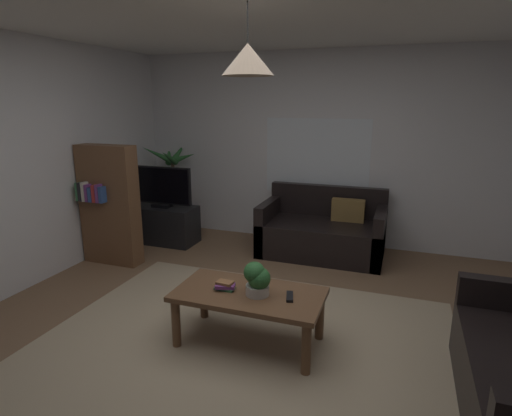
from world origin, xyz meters
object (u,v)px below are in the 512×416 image
object	(u,v)px
couch_under_window	(323,233)
potted_palm_corner	(174,193)
book_on_table_1	(225,286)
bookshelf_corner	(109,205)
pendant_lamp	(248,59)
book_on_table_0	(225,288)
tv_stand	(164,224)
tv	(161,186)
book_on_table_2	(225,283)
remote_on_table_0	(290,297)
coffee_table	(249,300)
potted_plant_on_table	(257,279)

from	to	relation	value
couch_under_window	potted_palm_corner	distance (m)	2.30
book_on_table_1	bookshelf_corner	bearing A→B (deg)	150.57
potted_palm_corner	pendant_lamp	bearing A→B (deg)	-49.38
book_on_table_0	tv_stand	bearing A→B (deg)	132.27
couch_under_window	book_on_table_0	distance (m)	2.24
tv	book_on_table_2	bearing A→B (deg)	-47.33
book_on_table_2	tv	distance (m)	2.62
book_on_table_1	pendant_lamp	bearing A→B (deg)	8.69
couch_under_window	book_on_table_0	bearing A→B (deg)	-99.26
book_on_table_2	potted_palm_corner	xyz separation A→B (m)	(-1.91, 2.47, 0.07)
remote_on_table_0	tv_stand	distance (m)	2.99
book_on_table_0	potted_palm_corner	world-z (taller)	potted_palm_corner
book_on_table_2	tv_stand	bearing A→B (deg)	132.35
couch_under_window	coffee_table	distance (m)	2.19
potted_palm_corner	remote_on_table_0	bearing A→B (deg)	-45.17
tv_stand	pendant_lamp	size ratio (longest dim) A/B	1.91
book_on_table_1	potted_palm_corner	distance (m)	3.14
book_on_table_1	potted_palm_corner	xyz separation A→B (m)	(-1.92, 2.48, 0.09)
coffee_table	book_on_table_1	xyz separation A→B (m)	(-0.19, -0.03, 0.10)
book_on_table_1	pendant_lamp	world-z (taller)	pendant_lamp
coffee_table	potted_palm_corner	bearing A→B (deg)	130.62
coffee_table	bookshelf_corner	world-z (taller)	bookshelf_corner
couch_under_window	tv_stand	xyz separation A→B (m)	(-2.12, -0.27, -0.02)
coffee_table	potted_plant_on_table	bearing A→B (deg)	-20.58
book_on_table_0	bookshelf_corner	size ratio (longest dim) A/B	0.11
couch_under_window	coffee_table	bearing A→B (deg)	-94.30
coffee_table	potted_palm_corner	distance (m)	3.24
book_on_table_2	bookshelf_corner	bearing A→B (deg)	150.71
coffee_table	book_on_table_2	size ratio (longest dim) A/B	9.14
couch_under_window	coffee_table	world-z (taller)	couch_under_window
tv	book_on_table_1	bearing A→B (deg)	-47.38
potted_plant_on_table	coffee_table	bearing A→B (deg)	159.42
tv_stand	bookshelf_corner	xyz separation A→B (m)	(-0.19, -0.84, 0.46)
tv_stand	tv	distance (m)	0.53
remote_on_table_0	tv	bearing A→B (deg)	-54.29
book_on_table_2	potted_palm_corner	distance (m)	3.13
book_on_table_0	potted_plant_on_table	world-z (taller)	potted_plant_on_table
potted_plant_on_table	pendant_lamp	bearing A→B (deg)	159.42
book_on_table_0	potted_palm_corner	xyz separation A→B (m)	(-1.91, 2.48, 0.11)
coffee_table	tv	xyz separation A→B (m)	(-1.96, 1.90, 0.41)
tv	pendant_lamp	distance (m)	3.05
couch_under_window	book_on_table_0	world-z (taller)	couch_under_window
remote_on_table_0	potted_palm_corner	distance (m)	3.45
pendant_lamp	bookshelf_corner	bearing A→B (deg)	153.38
potted_plant_on_table	pendant_lamp	xyz separation A→B (m)	(-0.08, 0.03, 1.58)
potted_palm_corner	tv_stand	bearing A→B (deg)	-74.83
potted_plant_on_table	potted_palm_corner	xyz separation A→B (m)	(-2.18, 2.48, -0.01)
tv_stand	potted_palm_corner	size ratio (longest dim) A/B	0.68
book_on_table_1	tv	distance (m)	2.64
remote_on_table_0	tv	distance (m)	2.98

